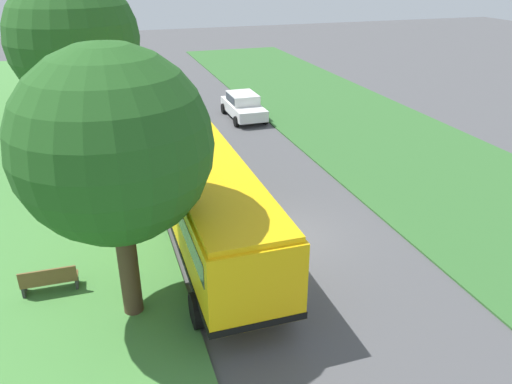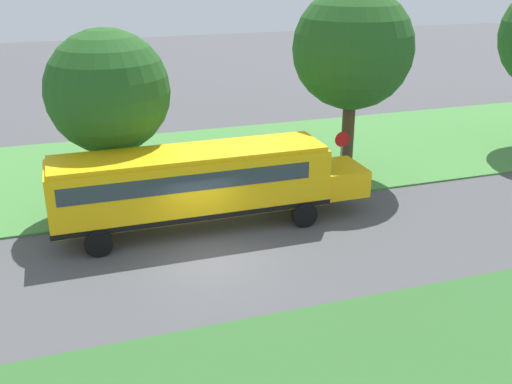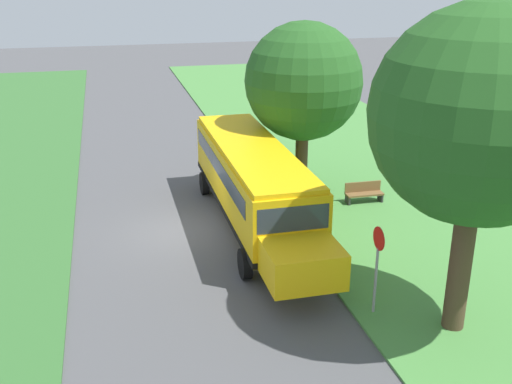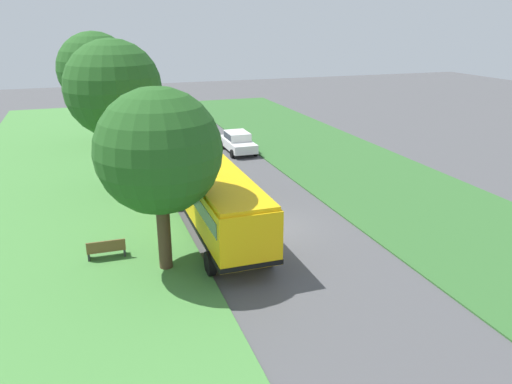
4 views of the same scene
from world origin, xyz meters
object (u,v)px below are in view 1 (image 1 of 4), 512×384
object	(u,v)px
car_white_nearest	(243,105)
park_bench	(49,280)
school_bus	(207,196)
stop_sign	(132,141)
oak_tree_beside_bus	(115,142)
oak_tree_roadside_mid	(73,41)
oak_tree_far_end	(65,13)

from	to	relation	value
car_white_nearest	park_bench	distance (m)	18.88
school_bus	stop_sign	size ratio (longest dim) A/B	4.53
car_white_nearest	stop_sign	xyz separation A→B (m)	(-7.40, -7.45, 0.86)
park_bench	oak_tree_beside_bus	bearing A→B (deg)	-33.52
oak_tree_roadside_mid	oak_tree_far_end	bearing A→B (deg)	92.72
park_bench	school_bus	bearing A→B (deg)	13.13
school_bus	stop_sign	xyz separation A→B (m)	(-1.85, 6.94, -0.19)
park_bench	oak_tree_far_end	bearing A→B (deg)	87.72
car_white_nearest	oak_tree_far_end	distance (m)	12.43
school_bus	oak_tree_far_end	world-z (taller)	oak_tree_far_end
oak_tree_far_end	park_bench	bearing A→B (deg)	-92.28
stop_sign	park_bench	xyz separation A→B (m)	(-3.26, -8.13, -1.26)
oak_tree_roadside_mid	stop_sign	bearing A→B (deg)	-33.20
car_white_nearest	oak_tree_beside_bus	size ratio (longest dim) A/B	0.59
oak_tree_beside_bus	stop_sign	bearing A→B (deg)	84.42
oak_tree_roadside_mid	stop_sign	xyz separation A→B (m)	(1.85, -1.21, -4.24)
oak_tree_beside_bus	stop_sign	distance (m)	10.25
oak_tree_beside_bus	stop_sign	size ratio (longest dim) A/B	2.72
school_bus	oak_tree_beside_bus	xyz separation A→B (m)	(-2.79, -2.73, 3.12)
car_white_nearest	oak_tree_roadside_mid	bearing A→B (deg)	-146.03
stop_sign	oak_tree_beside_bus	bearing A→B (deg)	-95.58
car_white_nearest	oak_tree_far_end	xyz separation A→B (m)	(-9.82, 5.61, 5.16)
stop_sign	park_bench	distance (m)	8.85
school_bus	stop_sign	world-z (taller)	school_bus
oak_tree_far_end	school_bus	bearing A→B (deg)	-77.96
car_white_nearest	oak_tree_beside_bus	world-z (taller)	oak_tree_beside_bus
stop_sign	park_bench	size ratio (longest dim) A/B	1.70
oak_tree_roadside_mid	oak_tree_far_end	world-z (taller)	oak_tree_far_end
oak_tree_beside_bus	oak_tree_far_end	distance (m)	22.79
oak_tree_beside_bus	oak_tree_far_end	size ratio (longest dim) A/B	0.84
oak_tree_far_end	park_bench	distance (m)	21.92
car_white_nearest	oak_tree_far_end	world-z (taller)	oak_tree_far_end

